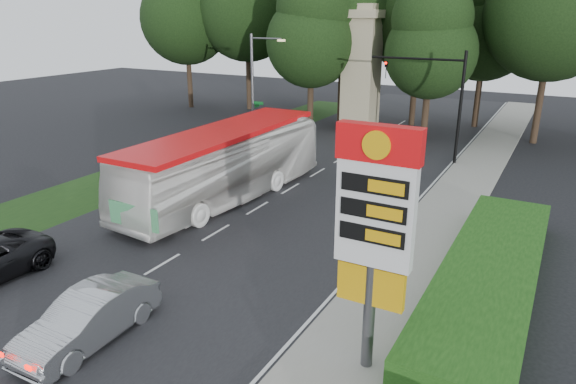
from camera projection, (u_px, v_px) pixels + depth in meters
The scene contains 15 objects.
ground at pixel (79, 314), 16.80m from camera, with size 120.00×120.00×0.00m, color black.
road_surface at pixel (268, 202), 26.73m from camera, with size 14.00×80.00×0.02m, color black.
sidewalk_right at pixel (431, 233), 22.84m from camera, with size 3.00×80.00×0.12m, color gray.
grass_verge_left at pixel (196, 154), 36.02m from camera, with size 5.00×50.00×0.02m, color #193814.
hedge at pixel (490, 276), 17.99m from camera, with size 3.00×14.00×1.20m, color #194311.
gas_station_pylon at pixel (375, 220), 12.80m from camera, with size 2.10×0.45×6.85m.
traffic_signal_mast at pixel (441, 91), 32.53m from camera, with size 6.10×0.35×7.20m.
streetlight_signs at pixel (255, 86), 36.73m from camera, with size 2.75×0.98×8.00m.
monument at pixel (361, 69), 40.85m from camera, with size 3.00×3.00×10.05m.
tree_west_near at pixel (311, 6), 48.67m from camera, with size 8.40×8.40×16.50m.
tree_east_near at pixel (488, 9), 41.50m from camera, with size 8.12×8.12×15.95m.
tree_monument_left at pixel (312, 22), 40.67m from camera, with size 7.28×7.28×14.30m.
tree_monument_right at pixel (432, 33), 36.98m from camera, with size 6.72×6.72×13.20m.
transit_bus at pixel (225, 165), 26.59m from camera, with size 3.14×13.42×3.74m, color white.
sedan_silver at pixel (88, 318), 15.20m from camera, with size 1.62×4.66×1.53m, color #A8ABB0.
Camera 1 is at (13.02, -9.44, 9.31)m, focal length 32.00 mm.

